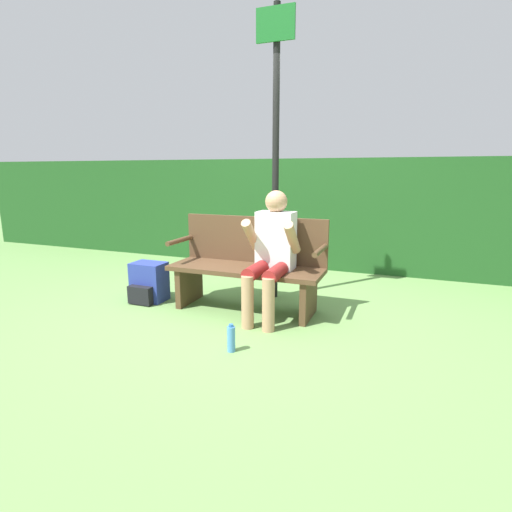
{
  "coord_description": "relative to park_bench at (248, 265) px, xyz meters",
  "views": [
    {
      "loc": [
        1.48,
        -3.52,
        1.37
      ],
      "look_at": [
        0.15,
        -0.1,
        0.58
      ],
      "focal_mm": 28.0,
      "sensor_mm": 36.0,
      "label": 1
    }
  ],
  "objects": [
    {
      "name": "ground_plane",
      "position": [
        0.0,
        -0.07,
        -0.45
      ],
      "size": [
        40.0,
        40.0,
        0.0
      ],
      "primitive_type": "plane",
      "color": "#668E4C"
    },
    {
      "name": "hedge_back",
      "position": [
        0.0,
        2.03,
        0.32
      ],
      "size": [
        12.0,
        0.35,
        1.54
      ],
      "color": "#1E4C1E",
      "rests_on": "ground"
    },
    {
      "name": "park_bench",
      "position": [
        0.0,
        0.0,
        0.0
      ],
      "size": [
        1.53,
        0.52,
        0.92
      ],
      "color": "#513823",
      "rests_on": "ground"
    },
    {
      "name": "person_seated",
      "position": [
        0.3,
        -0.14,
        0.2
      ],
      "size": [
        0.49,
        0.65,
        1.19
      ],
      "color": "silver",
      "rests_on": "ground"
    },
    {
      "name": "backpack",
      "position": [
        -1.08,
        -0.18,
        -0.25
      ],
      "size": [
        0.35,
        0.33,
        0.41
      ],
      "color": "#283893",
      "rests_on": "ground"
    },
    {
      "name": "water_bottle",
      "position": [
        0.26,
        -0.99,
        -0.34
      ],
      "size": [
        0.06,
        0.06,
        0.22
      ],
      "color": "#4C8CCC",
      "rests_on": "ground"
    },
    {
      "name": "signpost",
      "position": [
        0.13,
        0.44,
        1.25
      ],
      "size": [
        0.39,
        0.09,
        2.96
      ],
      "color": "black",
      "rests_on": "ground"
    },
    {
      "name": "parked_car",
      "position": [
        -4.81,
        12.68,
        0.11
      ],
      "size": [
        4.64,
        2.52,
        1.14
      ],
      "rotation": [
        0.0,
        0.0,
        0.18
      ],
      "color": "silver",
      "rests_on": "ground"
    }
  ]
}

